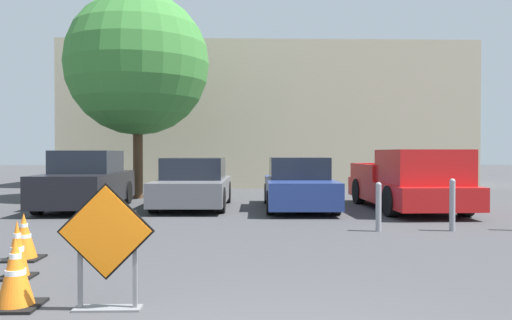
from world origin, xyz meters
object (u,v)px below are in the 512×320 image
traffic_cone_second (17,250)px  parked_car_nearest (87,182)px  parked_car_second (194,185)px  road_closed_sign (106,244)px  pickup_truck (411,183)px  traffic_cone_third (24,237)px  traffic_cone_nearest (15,273)px  parked_car_third (298,185)px  bollard_nearest (378,205)px  bollard_second (452,203)px

traffic_cone_second → parked_car_nearest: parked_car_nearest is taller
parked_car_nearest → parked_car_second: size_ratio=1.02×
road_closed_sign → pickup_truck: 9.94m
road_closed_sign → traffic_cone_third: (-1.82, 2.36, -0.33)m
traffic_cone_nearest → parked_car_third: (3.77, 8.56, 0.30)m
traffic_cone_nearest → bollard_nearest: bollard_nearest is taller
parked_car_nearest → bollard_second: parked_car_nearest is taller
traffic_cone_nearest → bollard_second: bollard_second is taller
traffic_cone_nearest → parked_car_nearest: (-2.00, 8.72, 0.39)m
road_closed_sign → bollard_nearest: road_closed_sign is taller
parked_car_second → pickup_truck: pickup_truck is taller
traffic_cone_nearest → traffic_cone_third: 2.40m
traffic_cone_second → parked_car_second: size_ratio=0.17×
traffic_cone_second → pickup_truck: size_ratio=0.14×
traffic_cone_third → bollard_nearest: 6.26m
parked_car_second → bollard_second: size_ratio=4.09×
traffic_cone_second → bollard_second: (6.85, 3.47, 0.20)m
bollard_nearest → traffic_cone_second: bearing=-147.3°
traffic_cone_nearest → pickup_truck: pickup_truck is taller
parked_car_nearest → parked_car_second: (2.89, 0.26, -0.09)m
traffic_cone_third → parked_car_second: size_ratio=0.16×
traffic_cone_second → parked_car_second: 7.93m
parked_car_second → bollard_nearest: bearing=134.4°
traffic_cone_nearest → parked_car_third: parked_car_third is taller
pickup_truck → parked_car_nearest: bearing=-6.1°
traffic_cone_second → bollard_nearest: 6.42m
parked_car_nearest → parked_car_third: bearing=177.6°
traffic_cone_nearest → road_closed_sign: bearing=-8.0°
road_closed_sign → pickup_truck: (5.73, 8.12, 0.07)m
pickup_truck → bollard_nearest: pickup_truck is taller
traffic_cone_nearest → bollard_second: (6.34, 4.64, 0.20)m
traffic_cone_third → pickup_truck: 9.50m
pickup_truck → parked_car_second: bearing=-10.9°
pickup_truck → bollard_second: pickup_truck is taller
parked_car_second → parked_car_nearest: bearing=6.7°
road_closed_sign → traffic_cone_second: 1.96m
parked_car_second → bollard_nearest: parked_car_second is taller
traffic_cone_nearest → parked_car_third: 9.35m
pickup_truck → bollard_second: 3.37m
traffic_cone_third → bollard_nearest: size_ratio=0.70×
parked_car_nearest → pickup_truck: 8.69m
traffic_cone_third → bollard_second: bearing=18.5°
traffic_cone_third → pickup_truck: pickup_truck is taller
traffic_cone_nearest → pickup_truck: bearing=50.2°
traffic_cone_nearest → parked_car_nearest: size_ratio=0.16×
traffic_cone_second → bollard_second: size_ratio=0.69×
parked_car_third → bollard_nearest: (1.12, -3.92, -0.14)m
parked_car_nearest → parked_car_third: size_ratio=0.98×
parked_car_third → pickup_truck: 2.95m
parked_car_third → pickup_truck: pickup_truck is taller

